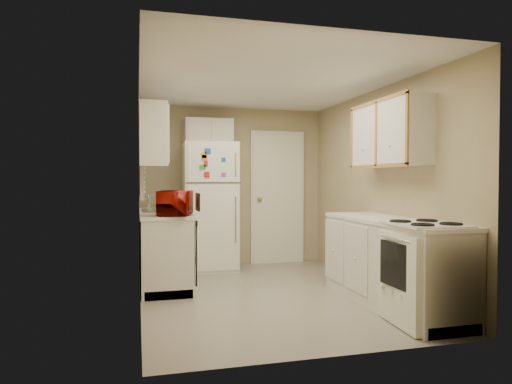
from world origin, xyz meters
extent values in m
plane|color=#A89F91|center=(0.00, 0.00, 0.00)|extent=(3.80, 3.80, 0.00)
plane|color=white|center=(0.00, 0.00, 2.40)|extent=(3.80, 3.80, 0.00)
plane|color=tan|center=(-1.40, 0.00, 1.20)|extent=(3.80, 3.80, 0.00)
plane|color=tan|center=(1.40, 0.00, 1.20)|extent=(3.80, 3.80, 0.00)
plane|color=tan|center=(0.00, 1.90, 1.20)|extent=(2.80, 2.80, 0.00)
plane|color=tan|center=(0.00, -1.90, 1.20)|extent=(2.80, 2.80, 0.00)
cube|color=silver|center=(-1.10, 0.90, 0.45)|extent=(0.60, 1.80, 0.90)
cube|color=black|center=(-0.81, 0.30, 0.49)|extent=(0.03, 0.58, 0.72)
cube|color=gray|center=(-1.10, 1.05, 0.86)|extent=(0.54, 0.74, 0.16)
imported|color=#7F0B04|center=(-1.01, 0.22, 1.05)|extent=(0.55, 0.39, 0.33)
imported|color=white|center=(-1.12, 1.39, 1.00)|extent=(0.10, 0.10, 0.18)
cube|color=silver|center=(-1.36, 1.05, 1.60)|extent=(0.10, 0.98, 1.08)
cube|color=silver|center=(-1.25, 0.22, 1.80)|extent=(0.30, 0.45, 0.70)
cube|color=white|center=(-0.41, 1.59, 0.92)|extent=(0.78, 0.76, 1.83)
cube|color=silver|center=(-0.40, 1.75, 2.00)|extent=(0.70, 0.30, 0.40)
cube|color=white|center=(0.70, 1.86, 1.02)|extent=(0.86, 0.06, 2.08)
cube|color=silver|center=(1.10, -0.80, 0.45)|extent=(0.60, 2.00, 0.90)
cube|color=white|center=(1.05, -1.43, 0.42)|extent=(0.60, 0.72, 0.84)
cube|color=silver|center=(1.25, -0.50, 1.80)|extent=(0.30, 1.20, 0.70)
camera|label=1|loc=(-1.42, -4.97, 1.30)|focal=32.00mm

